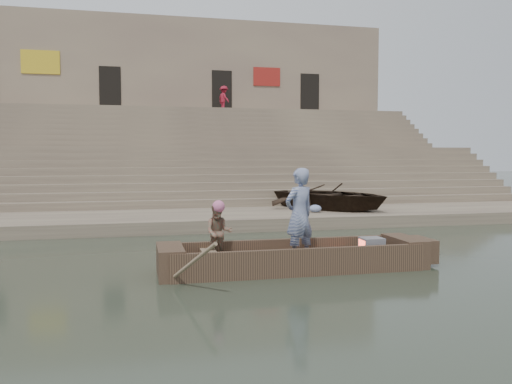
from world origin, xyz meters
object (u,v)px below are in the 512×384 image
object	(u,v)px
television	(371,247)
pedestrian	(224,98)
rowing_man	(219,233)
standing_man	(299,215)
main_rowboat	(293,265)
beached_rowboat	(332,196)

from	to	relation	value
television	pedestrian	size ratio (longest dim) A/B	0.30
rowing_man	television	xyz separation A→B (m)	(3.30, -0.19, -0.40)
standing_man	television	size ratio (longest dim) A/B	4.18
main_rowboat	pedestrian	distance (m)	23.04
standing_man	rowing_man	world-z (taller)	standing_man
television	pedestrian	bearing A→B (deg)	88.78
standing_man	pedestrian	bearing A→B (deg)	-119.40
standing_man	television	bearing A→B (deg)	161.45
television	beached_rowboat	size ratio (longest dim) A/B	0.10
standing_man	pedestrian	size ratio (longest dim) A/B	1.23
television	pedestrian	world-z (taller)	pedestrian
main_rowboat	beached_rowboat	bearing A→B (deg)	63.69
main_rowboat	pedestrian	bearing A→B (deg)	84.26
rowing_man	pedestrian	xyz separation A→B (m)	(3.78, 21.98, 5.16)
standing_man	beached_rowboat	bearing A→B (deg)	-139.34
main_rowboat	rowing_man	distance (m)	1.71
television	beached_rowboat	distance (m)	8.21
standing_man	pedestrian	xyz separation A→B (m)	(2.16, 22.33, 4.80)
standing_man	rowing_man	xyz separation A→B (m)	(-1.62, 0.35, -0.36)
main_rowboat	television	xyz separation A→B (m)	(1.76, 0.00, 0.31)
pedestrian	main_rowboat	bearing A→B (deg)	153.00
television	beached_rowboat	bearing A→B (deg)	74.77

